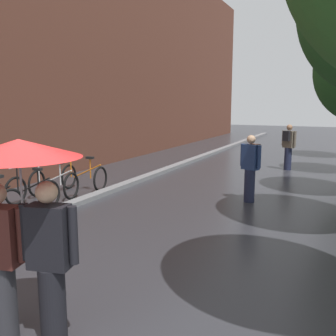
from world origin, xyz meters
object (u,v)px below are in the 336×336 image
pedestrian_walking_midground (250,167)px  parked_bicycle_2 (32,192)px  parked_bicycle_4 (84,177)px  couple_under_umbrella (22,208)px  parked_bicycle_3 (54,184)px  pedestrian_walking_far (288,146)px

pedestrian_walking_midground → parked_bicycle_2: bearing=-148.9°
parked_bicycle_4 → pedestrian_walking_midground: 4.57m
parked_bicycle_2 → couple_under_umbrella: (3.72, -3.79, 1.04)m
couple_under_umbrella → pedestrian_walking_midground: 6.54m
parked_bicycle_4 → pedestrian_walking_midground: pedestrian_walking_midground is taller
parked_bicycle_3 → pedestrian_walking_far: (4.84, 6.87, 0.51)m
parked_bicycle_3 → pedestrian_walking_midground: 4.99m
parked_bicycle_4 → couple_under_umbrella: size_ratio=0.55×
parked_bicycle_3 → pedestrian_walking_midground: bearing=20.8°
pedestrian_walking_far → parked_bicycle_2: bearing=-120.9°
parked_bicycle_2 → pedestrian_walking_midground: pedestrian_walking_midground is taller
couple_under_umbrella → parked_bicycle_4: bearing=123.0°
couple_under_umbrella → pedestrian_walking_midground: (0.73, 6.48, -0.53)m
parked_bicycle_3 → couple_under_umbrella: 6.21m
parked_bicycle_2 → parked_bicycle_4: size_ratio=0.96×
parked_bicycle_2 → parked_bicycle_4: 1.99m
parked_bicycle_4 → pedestrian_walking_far: size_ratio=0.69×
parked_bicycle_2 → parked_bicycle_3: same height
parked_bicycle_3 → pedestrian_walking_midground: (4.64, 1.76, 0.51)m
couple_under_umbrella → parked_bicycle_3: bearing=129.6°
parked_bicycle_4 → pedestrian_walking_far: pedestrian_walking_far is taller
couple_under_umbrella → pedestrian_walking_midground: size_ratio=1.26×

